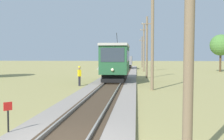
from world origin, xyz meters
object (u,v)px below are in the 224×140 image
utility_pole_near_tram (152,35)px  track_worker (79,75)px  red_tram (116,61)px  gravel_pile (102,66)px  utility_pole_mid (147,47)px  utility_pole_distant (142,52)px  trackside_signal_marker (8,118)px  freight_car (126,61)px  utility_pole_far (144,47)px  tree_right_near (221,45)px

utility_pole_near_tram → track_worker: bearing=159.1°
red_tram → utility_pole_near_tram: bearing=-62.6°
track_worker → gravel_pile: bearing=-116.0°
utility_pole_mid → utility_pole_distant: size_ratio=1.05×
trackside_signal_marker → track_worker: size_ratio=0.66×
freight_car → gravel_pile: size_ratio=2.44×
utility_pole_near_tram → utility_pole_far: utility_pole_near_tram is taller
gravel_pile → track_worker: size_ratio=1.20×
utility_pole_near_tram → utility_pole_far: (0.00, 25.35, -0.20)m
utility_pole_distant → tree_right_near: size_ratio=1.13×
red_tram → trackside_signal_marker: size_ratio=7.24×
freight_car → gravel_pile: (-4.70, -1.23, -0.91)m
track_worker → utility_pole_far: bearing=-134.7°
utility_pole_far → tree_right_near: 12.67m
utility_pole_far → track_worker: (-6.29, -22.94, -3.13)m
utility_pole_near_tram → tree_right_near: size_ratio=1.36×
trackside_signal_marker → gravel_pile: gravel_pile is taller
utility_pole_distant → gravel_pile: (-8.03, -9.50, -2.97)m
freight_car → track_worker: bearing=-95.6°
utility_pole_near_tram → utility_pole_mid: 11.48m
freight_car → utility_pole_distant: 9.15m
utility_pole_near_tram → utility_pole_mid: bearing=90.0°
utility_pole_distant → utility_pole_mid: bearing=-90.0°
freight_car → utility_pole_mid: 21.72m
red_tram → freight_car: size_ratio=1.64×
freight_car → tree_right_near: tree_right_near is taller
utility_pole_mid → track_worker: 11.38m
freight_car → utility_pole_far: (3.34, -7.46, 2.56)m
utility_pole_mid → tree_right_near: (12.67, 13.79, 0.65)m
utility_pole_distant → utility_pole_near_tram: bearing=-90.0°
freight_car → trackside_signal_marker: size_ratio=4.41×
gravel_pile → tree_right_near: size_ratio=0.34×
freight_car → utility_pole_far: size_ratio=0.65×
utility_pole_distant → trackside_signal_marker: size_ratio=5.96×
tree_right_near → utility_pole_distant: bearing=128.7°
red_tram → utility_pole_distant: size_ratio=1.21×
freight_car → trackside_signal_marker: freight_car is taller
red_tram → gravel_pile: (-4.70, 25.15, -1.54)m
red_tram → utility_pole_mid: bearing=56.5°
utility_pole_distant → track_worker: 39.27m
red_tram → freight_car: 26.39m
trackside_signal_marker → tree_right_near: 42.39m
utility_pole_near_tram → utility_pole_mid: utility_pole_near_tram is taller
utility_pole_far → tree_right_near: size_ratio=1.29×
trackside_signal_marker → red_tram: bearing=83.8°
utility_pole_distant → trackside_signal_marker: (-5.42, -53.98, -2.95)m
gravel_pile → red_tram: bearing=-79.4°
trackside_signal_marker → gravel_pile: 44.55m
utility_pole_far → trackside_signal_marker: bearing=-98.1°
utility_pole_far → trackside_signal_marker: 38.78m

